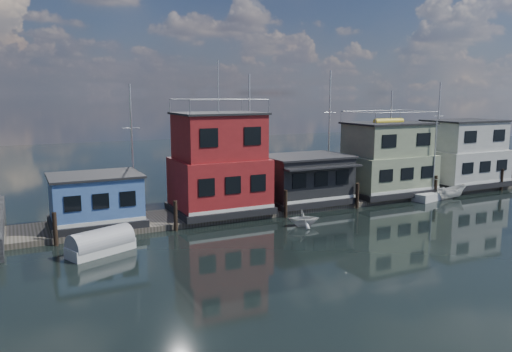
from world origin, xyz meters
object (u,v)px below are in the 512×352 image
houseboat_white (463,154)px  houseboat_red (219,165)px  motorboat (451,192)px  dinghy_white (303,218)px  houseboat_dark (305,179)px  day_sailer (432,195)px  tarp_runabout (101,244)px  houseboat_green (387,160)px  houseboat_blue (96,200)px

houseboat_white → houseboat_red: bearing=-180.0°
motorboat → dinghy_white: (-17.39, -2.21, -0.03)m
houseboat_dark → dinghy_white: size_ratio=3.15×
dinghy_white → day_sailer: size_ratio=0.33×
houseboat_red → dinghy_white: (4.38, -5.71, -3.48)m
tarp_runabout → dinghy_white: (14.51, -0.03, 0.00)m
tarp_runabout → day_sailer: bearing=-17.8°
houseboat_green → tarp_runabout: size_ratio=1.92×
tarp_runabout → houseboat_dark: bearing=-5.9°
houseboat_red → houseboat_dark: size_ratio=1.60×
houseboat_red → houseboat_white: bearing=0.0°
houseboat_blue → houseboat_white: 36.52m
houseboat_white → day_sailer: bearing=-157.8°
tarp_runabout → day_sailer: (30.28, 2.87, -0.19)m
tarp_runabout → houseboat_white: bearing=-14.6°
houseboat_dark → motorboat: (13.77, -3.48, -1.77)m
houseboat_blue → dinghy_white: size_ratio=2.72×
houseboat_red → dinghy_white: size_ratio=5.05×
motorboat → tarp_runabout: bearing=94.8°
houseboat_white → tarp_runabout: size_ratio=1.92×
houseboat_green → day_sailer: 5.25m
houseboat_green → motorboat: bearing=-36.3°
houseboat_dark → tarp_runabout: houseboat_dark is taller
houseboat_dark → houseboat_white: 19.03m
houseboat_white → dinghy_white: 23.51m
houseboat_blue → houseboat_dark: houseboat_dark is taller
houseboat_dark → dinghy_white: houseboat_dark is taller
motorboat → tarp_runabout: tarp_runabout is taller
houseboat_blue → dinghy_white: bearing=-22.4°
houseboat_dark → tarp_runabout: size_ratio=1.70×
dinghy_white → houseboat_white: bearing=-56.8°
day_sailer → houseboat_red: bearing=159.2°
houseboat_blue → dinghy_white: (13.88, -5.71, -1.59)m
houseboat_green → houseboat_white: size_ratio=1.00×
houseboat_green → motorboat: (4.77, -3.50, -2.91)m
dinghy_white → day_sailer: 16.03m
houseboat_blue → day_sailer: (29.65, -2.80, -1.78)m
houseboat_dark → tarp_runabout: (-18.14, -5.65, -1.80)m
houseboat_blue → houseboat_dark: (17.50, -0.02, 0.21)m
tarp_runabout → day_sailer: 30.42m
houseboat_red → tarp_runabout: houseboat_red is taller
houseboat_white → day_sailer: day_sailer is taller
houseboat_red → day_sailer: size_ratio=1.65×
houseboat_green → dinghy_white: houseboat_green is taller
houseboat_dark → motorboat: size_ratio=2.22×
dinghy_white → houseboat_dark: bearing=-13.4°
houseboat_green → motorboat: size_ratio=2.52×
day_sailer → dinghy_white: bearing=177.6°
dinghy_white → day_sailer: day_sailer is taller
houseboat_red → houseboat_green: houseboat_red is taller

